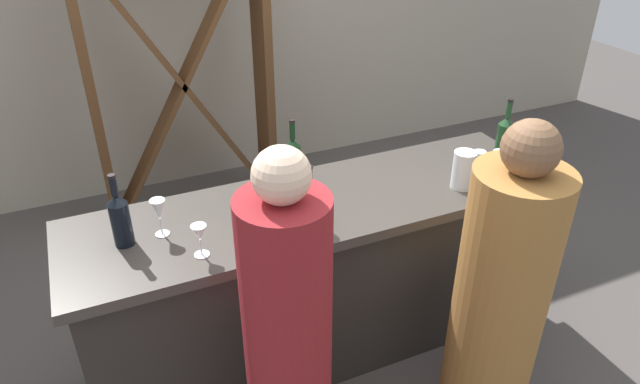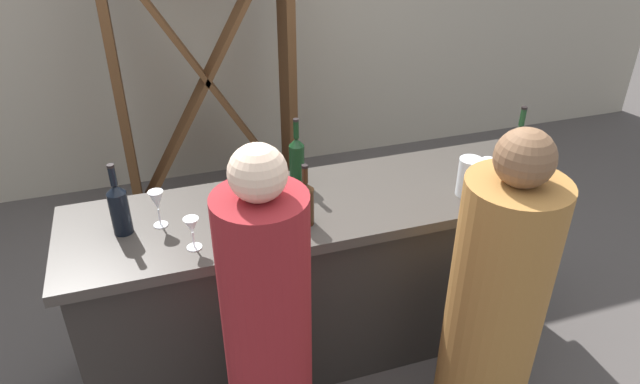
# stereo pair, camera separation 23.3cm
# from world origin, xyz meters

# --- Properties ---
(ground_plane) EXTENTS (12.00, 12.00, 0.00)m
(ground_plane) POSITION_xyz_m (0.00, 0.00, 0.00)
(ground_plane) COLOR #4C4744
(bar_counter) EXTENTS (2.34, 0.66, 0.91)m
(bar_counter) POSITION_xyz_m (0.00, 0.00, 0.46)
(bar_counter) COLOR #2A2723
(bar_counter) RESTS_ON ground
(wine_rack) EXTENTS (1.21, 0.28, 1.96)m
(wine_rack) POSITION_xyz_m (-0.28, 1.65, 0.98)
(wine_rack) COLOR brown
(wine_rack) RESTS_ON ground
(wine_bottle_leftmost_near_black) EXTENTS (0.08, 0.08, 0.33)m
(wine_bottle_leftmost_near_black) POSITION_xyz_m (-0.88, 0.02, 1.03)
(wine_bottle_leftmost_near_black) COLOR black
(wine_bottle_leftmost_near_black) RESTS_ON bar_counter
(wine_bottle_second_left_amber_brown) EXTENTS (0.08, 0.08, 0.29)m
(wine_bottle_second_left_amber_brown) POSITION_xyz_m (-0.12, -0.15, 1.02)
(wine_bottle_second_left_amber_brown) COLOR #331E0F
(wine_bottle_second_left_amber_brown) RESTS_ON bar_counter
(wine_bottle_center_dark_green) EXTENTS (0.07, 0.07, 0.34)m
(wine_bottle_center_dark_green) POSITION_xyz_m (-0.05, 0.20, 1.04)
(wine_bottle_center_dark_green) COLOR black
(wine_bottle_center_dark_green) RESTS_ON bar_counter
(wine_bottle_second_right_olive_green) EXTENTS (0.08, 0.08, 0.34)m
(wine_bottle_second_right_olive_green) POSITION_xyz_m (1.04, -0.00, 1.04)
(wine_bottle_second_right_olive_green) COLOR #193D1E
(wine_bottle_second_right_olive_green) RESTS_ON bar_counter
(wine_glass_near_left) EXTENTS (0.06, 0.06, 0.14)m
(wine_glass_near_left) POSITION_xyz_m (-0.60, -0.19, 1.01)
(wine_glass_near_left) COLOR white
(wine_glass_near_left) RESTS_ON bar_counter
(wine_glass_near_center) EXTENTS (0.07, 0.07, 0.16)m
(wine_glass_near_center) POSITION_xyz_m (0.88, -0.16, 1.02)
(wine_glass_near_center) COLOR white
(wine_glass_near_center) RESTS_ON bar_counter
(wine_glass_near_right) EXTENTS (0.06, 0.06, 0.13)m
(wine_glass_near_right) POSITION_xyz_m (0.83, -0.09, 1.00)
(wine_glass_near_right) COLOR white
(wine_glass_near_right) RESTS_ON bar_counter
(wine_glass_far_left) EXTENTS (0.07, 0.07, 0.17)m
(wine_glass_far_left) POSITION_xyz_m (-0.72, 0.02, 1.03)
(wine_glass_far_left) COLOR white
(wine_glass_far_left) RESTS_ON bar_counter
(water_pitcher) EXTENTS (0.11, 0.11, 0.19)m
(water_pitcher) POSITION_xyz_m (0.68, -0.15, 1.00)
(water_pitcher) COLOR silver
(water_pitcher) RESTS_ON bar_counter
(person_left_guest) EXTENTS (0.39, 0.39, 1.55)m
(person_left_guest) POSITION_xyz_m (-0.41, -0.63, 0.72)
(person_left_guest) COLOR maroon
(person_left_guest) RESTS_ON ground
(person_center_guest) EXTENTS (0.51, 0.51, 1.49)m
(person_center_guest) POSITION_xyz_m (0.53, -0.68, 0.68)
(person_center_guest) COLOR #9E6B33
(person_center_guest) RESTS_ON ground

